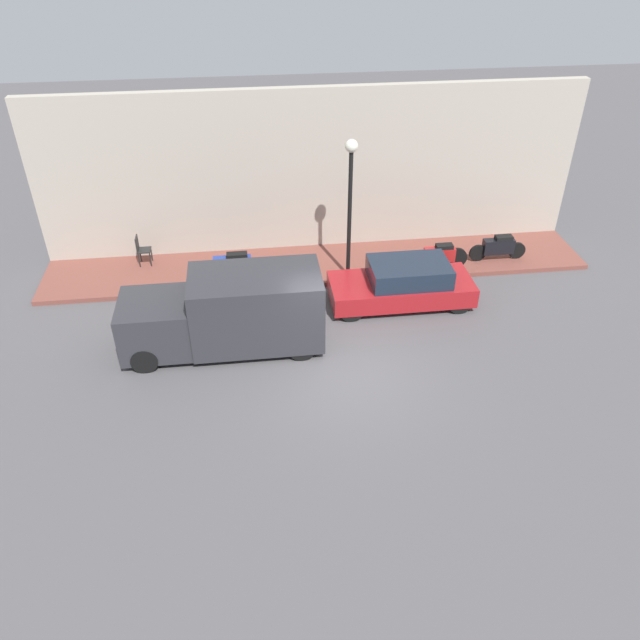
{
  "coord_description": "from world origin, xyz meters",
  "views": [
    {
      "loc": [
        -11.81,
        2.09,
        9.83
      ],
      "look_at": [
        1.39,
        0.41,
        0.6
      ],
      "focal_mm": 35.0,
      "sensor_mm": 36.0,
      "label": 1
    }
  ],
  "objects_px": {
    "motorcycle_red": "(439,256)",
    "streetlamp": "(350,185)",
    "parked_car": "(403,284)",
    "delivery_van": "(226,312)",
    "cafe_chair": "(141,248)",
    "motorcycle_black": "(498,247)",
    "motorcycle_blue": "(233,265)"
  },
  "relations": [
    {
      "from": "motorcycle_red",
      "to": "cafe_chair",
      "type": "relative_size",
      "value": 1.86
    },
    {
      "from": "motorcycle_blue",
      "to": "motorcycle_red",
      "type": "xyz_separation_m",
      "value": [
        -0.19,
        -6.28,
        -0.01
      ]
    },
    {
      "from": "delivery_van",
      "to": "motorcycle_blue",
      "type": "distance_m",
      "value": 3.2
    },
    {
      "from": "motorcycle_red",
      "to": "cafe_chair",
      "type": "bearing_deg",
      "value": 80.95
    },
    {
      "from": "cafe_chair",
      "to": "motorcycle_black",
      "type": "bearing_deg",
      "value": -95.69
    },
    {
      "from": "motorcycle_red",
      "to": "streetlamp",
      "type": "height_order",
      "value": "streetlamp"
    },
    {
      "from": "delivery_van",
      "to": "motorcycle_blue",
      "type": "bearing_deg",
      "value": -3.23
    },
    {
      "from": "delivery_van",
      "to": "cafe_chair",
      "type": "relative_size",
      "value": 5.28
    },
    {
      "from": "motorcycle_blue",
      "to": "cafe_chair",
      "type": "height_order",
      "value": "cafe_chair"
    },
    {
      "from": "motorcycle_red",
      "to": "motorcycle_blue",
      "type": "bearing_deg",
      "value": 88.3
    },
    {
      "from": "parked_car",
      "to": "motorcycle_red",
      "type": "relative_size",
      "value": 2.27
    },
    {
      "from": "motorcycle_blue",
      "to": "motorcycle_red",
      "type": "bearing_deg",
      "value": -91.7
    },
    {
      "from": "delivery_van",
      "to": "motorcycle_red",
      "type": "height_order",
      "value": "delivery_van"
    },
    {
      "from": "motorcycle_black",
      "to": "cafe_chair",
      "type": "xyz_separation_m",
      "value": [
        1.1,
        11.07,
        0.12
      ]
    },
    {
      "from": "delivery_van",
      "to": "cafe_chair",
      "type": "bearing_deg",
      "value": 30.58
    },
    {
      "from": "motorcycle_red",
      "to": "streetlamp",
      "type": "distance_m",
      "value": 3.75
    },
    {
      "from": "parked_car",
      "to": "motorcycle_black",
      "type": "distance_m",
      "value": 3.98
    },
    {
      "from": "parked_car",
      "to": "motorcycle_blue",
      "type": "distance_m",
      "value": 5.07
    },
    {
      "from": "motorcycle_black",
      "to": "motorcycle_blue",
      "type": "xyz_separation_m",
      "value": [
        -0.15,
        8.28,
        0.03
      ]
    },
    {
      "from": "streetlamp",
      "to": "motorcycle_black",
      "type": "bearing_deg",
      "value": -85.58
    },
    {
      "from": "motorcycle_black",
      "to": "motorcycle_blue",
      "type": "distance_m",
      "value": 8.28
    },
    {
      "from": "delivery_van",
      "to": "cafe_chair",
      "type": "xyz_separation_m",
      "value": [
        4.42,
        2.61,
        -0.35
      ]
    },
    {
      "from": "motorcycle_blue",
      "to": "streetlamp",
      "type": "bearing_deg",
      "value": -93.67
    },
    {
      "from": "delivery_van",
      "to": "streetlamp",
      "type": "distance_m",
      "value": 5.07
    },
    {
      "from": "parked_car",
      "to": "cafe_chair",
      "type": "distance_m",
      "value": 8.12
    },
    {
      "from": "motorcycle_black",
      "to": "streetlamp",
      "type": "distance_m",
      "value": 5.45
    },
    {
      "from": "parked_car",
      "to": "streetlamp",
      "type": "relative_size",
      "value": 0.96
    },
    {
      "from": "parked_car",
      "to": "motorcycle_black",
      "type": "bearing_deg",
      "value": -62.01
    },
    {
      "from": "motorcycle_red",
      "to": "streetlamp",
      "type": "bearing_deg",
      "value": 90.68
    },
    {
      "from": "delivery_van",
      "to": "motorcycle_red",
      "type": "xyz_separation_m",
      "value": [
        2.98,
        -6.46,
        -0.45
      ]
    },
    {
      "from": "parked_car",
      "to": "motorcycle_blue",
      "type": "height_order",
      "value": "parked_car"
    },
    {
      "from": "delivery_van",
      "to": "streetlamp",
      "type": "relative_size",
      "value": 1.2
    }
  ]
}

